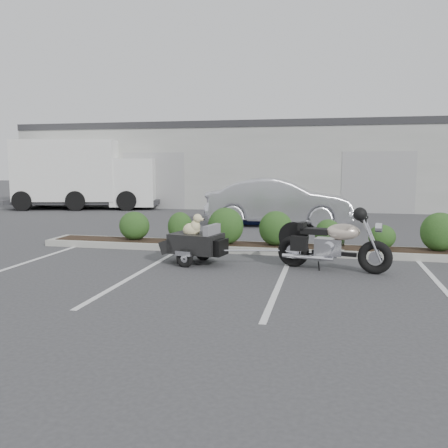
% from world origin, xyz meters
% --- Properties ---
extents(ground, '(90.00, 90.00, 0.00)m').
position_xyz_m(ground, '(0.00, 0.00, 0.00)').
color(ground, '#38383A').
rests_on(ground, ground).
extents(planter_kerb, '(12.00, 1.00, 0.15)m').
position_xyz_m(planter_kerb, '(1.00, 2.20, 0.07)').
color(planter_kerb, '#9E9E93').
rests_on(planter_kerb, ground).
extents(building, '(26.00, 10.00, 4.00)m').
position_xyz_m(building, '(0.00, 17.00, 2.00)').
color(building, '#9EA099').
rests_on(building, ground).
extents(motorcycle, '(2.22, 0.95, 1.28)m').
position_xyz_m(motorcycle, '(2.09, 0.45, 0.51)').
color(motorcycle, black).
rests_on(motorcycle, ground).
extents(pet_trailer, '(1.81, 1.03, 1.06)m').
position_xyz_m(pet_trailer, '(-0.69, 0.47, 0.45)').
color(pet_trailer, black).
rests_on(pet_trailer, ground).
extents(sedan, '(4.88, 1.89, 1.59)m').
position_xyz_m(sedan, '(0.36, 7.06, 0.79)').
color(sedan, silver).
rests_on(sedan, ground).
extents(dumpster, '(1.91, 1.44, 1.16)m').
position_xyz_m(dumpster, '(-0.74, 7.57, 0.59)').
color(dumpster, navy).
rests_on(dumpster, ground).
extents(delivery_truck, '(7.22, 3.77, 3.15)m').
position_xyz_m(delivery_truck, '(-9.13, 11.36, 1.51)').
color(delivery_truck, silver).
rests_on(delivery_truck, ground).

